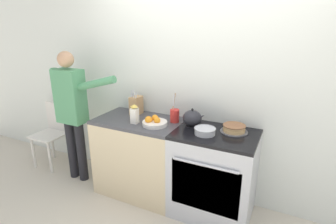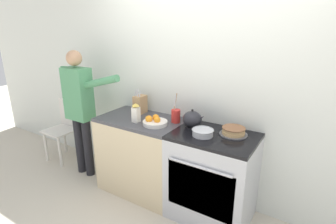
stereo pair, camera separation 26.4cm
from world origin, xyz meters
name	(u,v)px [view 2 (the right image)]	position (x,y,z in m)	size (l,w,h in m)	color
ground_plane	(176,222)	(0.00, 0.00, 0.00)	(16.00, 16.00, 0.00)	beige
wall_back	(207,84)	(0.00, 0.61, 1.30)	(8.00, 0.04, 2.60)	silver
counter_cabinet	(142,155)	(-0.63, 0.29, 0.45)	(0.95, 0.59, 0.90)	beige
stove_range	(212,177)	(0.24, 0.29, 0.45)	(0.80, 0.62, 0.90)	#B7BABF
layer_cake	(233,131)	(0.38, 0.40, 0.93)	(0.26, 0.26, 0.07)	#4C4C51
tea_kettle	(192,119)	(-0.04, 0.37, 0.98)	(0.24, 0.20, 0.19)	#232328
mixing_bowl	(203,132)	(0.15, 0.22, 0.93)	(0.21, 0.21, 0.06)	#B7BABF
knife_block	(140,104)	(-0.76, 0.45, 1.00)	(0.10, 0.15, 0.29)	tan
utensil_crock	(176,115)	(-0.25, 0.40, 0.97)	(0.10, 0.10, 0.31)	red
fruit_bowl	(155,122)	(-0.40, 0.22, 0.93)	(0.26, 0.26, 0.10)	silver
milk_carton	(136,113)	(-0.61, 0.18, 0.99)	(0.07, 0.07, 0.21)	white
person_baker	(80,104)	(-1.49, 0.17, 0.96)	(0.92, 0.20, 1.61)	black
dining_chair	(65,125)	(-2.07, 0.34, 0.50)	(0.40, 0.40, 0.86)	silver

